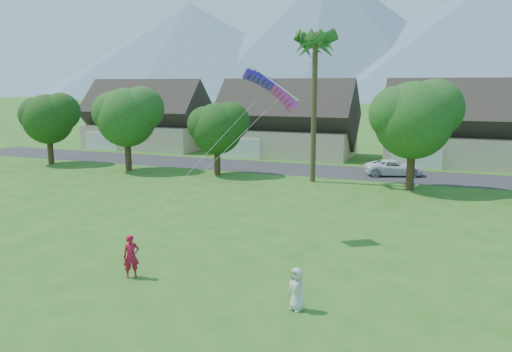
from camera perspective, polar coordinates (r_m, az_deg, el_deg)
The scene contains 10 objects.
ground at distance 17.12m, azimuth -12.90°, elevation -18.49°, with size 500.00×500.00×0.00m, color #2D6019.
street at distance 47.79m, azimuth 10.49°, elevation 0.40°, with size 90.00×7.00×0.01m, color #2D2D30.
kite_flyer at distance 22.28m, azimuth -14.08°, elevation -8.91°, with size 0.69×0.45×1.89m, color #B61431.
watcher at distance 18.80m, azimuth 4.67°, elevation -12.75°, with size 0.80×0.52×1.63m, color silver.
parked_car at distance 47.09m, azimuth 15.47°, elevation 0.93°, with size 2.39×5.18×1.44m, color white.
mountain_ridge at distance 273.08m, azimuth 22.26°, elevation 14.10°, with size 540.00×240.00×70.00m.
houses_row at distance 56.07m, azimuth 12.85°, elevation 5.33°, with size 72.75×8.19×8.86m.
tree_row at distance 41.50m, azimuth 7.55°, elevation 5.78°, with size 62.27×6.67×8.45m.
fan_palm at distance 42.30m, azimuth 6.81°, elevation 15.26°, with size 3.00×3.00×13.80m.
parafoil_kite at distance 26.56m, azimuth 1.87°, elevation 10.17°, with size 3.41×1.52×0.50m.
Camera 1 is at (8.66, -12.27, 8.22)m, focal length 35.00 mm.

